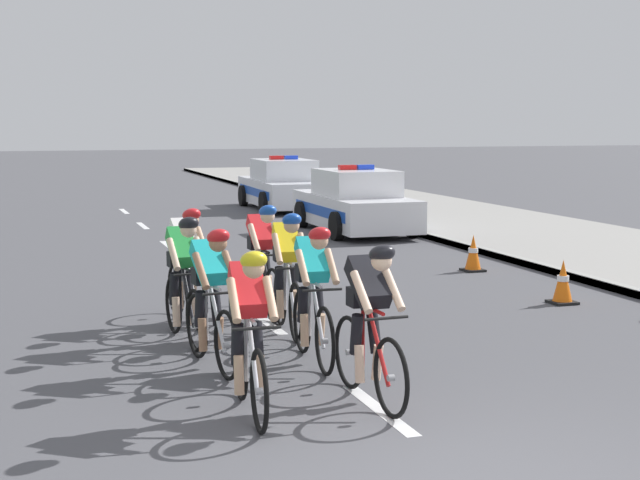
# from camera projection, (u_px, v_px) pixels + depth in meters

# --- Properties ---
(sidewalk_slab) EXTENTS (5.06, 60.00, 0.12)m
(sidewalk_slab) POSITION_uv_depth(u_px,v_px,m) (513.00, 229.00, 22.45)
(sidewalk_slab) COLOR gray
(sidewalk_slab) RESTS_ON ground
(kerb_edge) EXTENTS (0.16, 60.00, 0.13)m
(kerb_edge) POSITION_uv_depth(u_px,v_px,m) (418.00, 233.00, 21.69)
(kerb_edge) COLOR #9E9E99
(kerb_edge) RESTS_ON ground
(lane_markings_centre) EXTENTS (0.14, 25.60, 0.01)m
(lane_markings_centre) POSITION_uv_depth(u_px,v_px,m) (206.00, 275.00, 16.20)
(lane_markings_centre) COLOR white
(lane_markings_centre) RESTS_ON ground
(cyclist_lead) EXTENTS (0.44, 1.72, 1.56)m
(cyclist_lead) POSITION_uv_depth(u_px,v_px,m) (249.00, 330.00, 8.38)
(cyclist_lead) COLOR black
(cyclist_lead) RESTS_ON ground
(cyclist_second) EXTENTS (0.42, 1.72, 1.56)m
(cyclist_second) POSITION_uv_depth(u_px,v_px,m) (370.00, 320.00, 8.78)
(cyclist_second) COLOR black
(cyclist_second) RESTS_ON ground
(cyclist_third) EXTENTS (0.45, 1.72, 1.56)m
(cyclist_third) POSITION_uv_depth(u_px,v_px,m) (211.00, 296.00, 9.99)
(cyclist_third) COLOR black
(cyclist_third) RESTS_ON ground
(cyclist_fourth) EXTENTS (0.43, 1.72, 1.56)m
(cyclist_fourth) POSITION_uv_depth(u_px,v_px,m) (313.00, 293.00, 10.19)
(cyclist_fourth) COLOR black
(cyclist_fourth) RESTS_ON ground
(cyclist_fifth) EXTENTS (0.44, 1.72, 1.56)m
(cyclist_fifth) POSITION_uv_depth(u_px,v_px,m) (184.00, 277.00, 11.19)
(cyclist_fifth) COLOR black
(cyclist_fifth) RESTS_ON ground
(cyclist_sixth) EXTENTS (0.44, 1.72, 1.56)m
(cyclist_sixth) POSITION_uv_depth(u_px,v_px,m) (288.00, 271.00, 11.63)
(cyclist_sixth) COLOR black
(cyclist_sixth) RESTS_ON ground
(cyclist_seventh) EXTENTS (0.45, 1.72, 1.56)m
(cyclist_seventh) POSITION_uv_depth(u_px,v_px,m) (187.00, 264.00, 12.24)
(cyclist_seventh) COLOR black
(cyclist_seventh) RESTS_ON ground
(cyclist_eighth) EXTENTS (0.42, 1.72, 1.56)m
(cyclist_eighth) POSITION_uv_depth(u_px,v_px,m) (262.00, 258.00, 12.71)
(cyclist_eighth) COLOR black
(cyclist_eighth) RESTS_ON ground
(police_car_nearest) EXTENTS (2.03, 4.42, 1.59)m
(police_car_nearest) POSITION_uv_depth(u_px,v_px,m) (355.00, 204.00, 22.30)
(police_car_nearest) COLOR white
(police_car_nearest) RESTS_ON ground
(police_car_second) EXTENTS (2.06, 4.43, 1.59)m
(police_car_second) POSITION_uv_depth(u_px,v_px,m) (283.00, 186.00, 28.11)
(police_car_second) COLOR silver
(police_car_second) RESTS_ON ground
(traffic_cone_mid) EXTENTS (0.36, 0.36, 0.64)m
(traffic_cone_mid) POSITION_uv_depth(u_px,v_px,m) (473.00, 254.00, 16.57)
(traffic_cone_mid) COLOR black
(traffic_cone_mid) RESTS_ON ground
(traffic_cone_far) EXTENTS (0.36, 0.36, 0.64)m
(traffic_cone_far) POSITION_uv_depth(u_px,v_px,m) (563.00, 282.00, 13.63)
(traffic_cone_far) COLOR black
(traffic_cone_far) RESTS_ON ground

